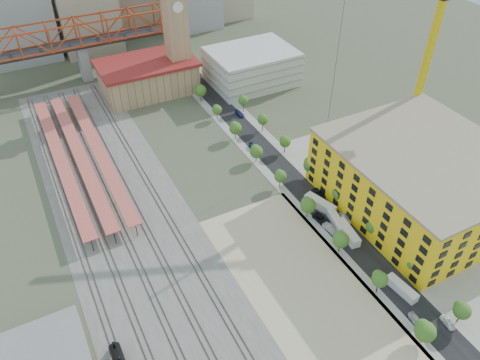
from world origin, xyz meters
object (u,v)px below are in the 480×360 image
site_trailer_a (402,289)px  site_trailer_d (320,204)px  site_trailer_c (336,221)px  construction_building (422,179)px  tower_crane (420,41)px  site_trailer_b (348,233)px  car_0 (416,320)px  clock_tower (175,18)px

site_trailer_a → site_trailer_d: bearing=83.6°
site_trailer_c → construction_building: bearing=3.4°
tower_crane → site_trailer_b: bearing=-146.1°
site_trailer_a → site_trailer_d: site_trailer_d is taller
construction_building → car_0: (-29.00, -30.62, -8.67)m
clock_tower → construction_building: bearing=-71.2°
site_trailer_c → car_0: size_ratio=1.97×
site_trailer_d → car_0: size_ratio=2.29×
clock_tower → construction_building: clock_tower is taller
clock_tower → site_trailer_b: size_ratio=5.38×
construction_building → site_trailer_c: construction_building is taller
site_trailer_c → car_0: bearing=-83.4°
site_trailer_b → car_0: bearing=-87.7°
site_trailer_b → car_0: 29.27m
site_trailer_d → car_0: bearing=-111.6°
site_trailer_b → construction_building: bearing=11.5°
tower_crane → site_trailer_c: 60.67m
construction_building → site_trailer_d: bearing=156.2°
construction_building → site_trailer_d: construction_building is taller
tower_crane → site_trailer_d: (-43.02, -15.95, -35.44)m
site_trailer_b → site_trailer_d: 13.00m
site_trailer_a → tower_crane: bearing=42.9°
site_trailer_c → site_trailer_d: bearing=101.6°
site_trailer_c → site_trailer_d: 7.74m
construction_building → site_trailer_a: 35.41m
construction_building → tower_crane: 42.34m
car_0 → clock_tower: bearing=100.7°
site_trailer_a → site_trailer_c: bearing=83.6°
site_trailer_d → site_trailer_b: bearing=-107.6°
site_trailer_a → site_trailer_c: (0.00, 26.33, -0.01)m
tower_crane → clock_tower: bearing=125.1°
tower_crane → site_trailer_a: tower_crane is taller
clock_tower → site_trailer_b: clock_tower is taller
site_trailer_b → clock_tower: bearing=102.7°
site_trailer_a → site_trailer_c: size_ratio=1.01×
clock_tower → site_trailer_d: clock_tower is taller
site_trailer_b → site_trailer_c: bearing=98.2°
clock_tower → site_trailer_b: bearing=-85.5°
clock_tower → tower_crane: bearing=-54.9°
clock_tower → site_trailer_d: (8.00, -88.50, -27.34)m
car_0 → site_trailer_d: bearing=94.5°
tower_crane → site_trailer_c: tower_crane is taller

